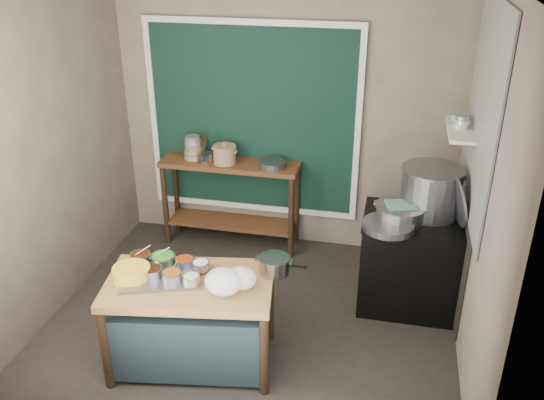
% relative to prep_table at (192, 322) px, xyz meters
% --- Properties ---
extents(floor, '(3.50, 3.00, 0.02)m').
position_rel_prep_table_xyz_m(floor, '(0.31, 0.63, -0.39)').
color(floor, black).
rests_on(floor, ground).
extents(back_wall, '(3.50, 0.02, 2.80)m').
position_rel_prep_table_xyz_m(back_wall, '(0.31, 2.14, 1.02)').
color(back_wall, '#75685A').
rests_on(back_wall, floor).
extents(left_wall, '(0.02, 3.00, 2.80)m').
position_rel_prep_table_xyz_m(left_wall, '(-1.45, 0.63, 1.02)').
color(left_wall, '#75685A').
rests_on(left_wall, floor).
extents(right_wall, '(0.02, 3.00, 2.80)m').
position_rel_prep_table_xyz_m(right_wall, '(2.07, 0.63, 1.02)').
color(right_wall, '#75685A').
rests_on(right_wall, floor).
extents(curtain_panel, '(2.10, 0.02, 1.90)m').
position_rel_prep_table_xyz_m(curtain_panel, '(-0.04, 2.10, 0.98)').
color(curtain_panel, black).
rests_on(curtain_panel, back_wall).
extents(curtain_frame, '(2.22, 0.03, 2.02)m').
position_rel_prep_table_xyz_m(curtain_frame, '(-0.04, 2.09, 0.98)').
color(curtain_frame, beige).
rests_on(curtain_frame, back_wall).
extents(tile_panel, '(0.02, 1.70, 1.70)m').
position_rel_prep_table_xyz_m(tile_panel, '(2.05, 1.18, 1.48)').
color(tile_panel, '#B2B2AA').
rests_on(tile_panel, right_wall).
extents(soot_patch, '(0.01, 1.30, 1.30)m').
position_rel_prep_table_xyz_m(soot_patch, '(2.05, 1.28, 0.32)').
color(soot_patch, black).
rests_on(soot_patch, right_wall).
extents(wall_shelf, '(0.22, 0.70, 0.03)m').
position_rel_prep_table_xyz_m(wall_shelf, '(1.94, 1.48, 1.23)').
color(wall_shelf, beige).
rests_on(wall_shelf, right_wall).
extents(prep_table, '(1.35, 0.91, 0.75)m').
position_rel_prep_table_xyz_m(prep_table, '(0.00, 0.00, 0.00)').
color(prep_table, olive).
rests_on(prep_table, floor).
extents(back_counter, '(1.45, 0.40, 0.95)m').
position_rel_prep_table_xyz_m(back_counter, '(-0.24, 1.91, 0.10)').
color(back_counter, '#4E2E16').
rests_on(back_counter, floor).
extents(stove_block, '(0.90, 0.68, 0.85)m').
position_rel_prep_table_xyz_m(stove_block, '(1.66, 1.18, 0.05)').
color(stove_block, black).
rests_on(stove_block, floor).
extents(stove_top, '(0.92, 0.69, 0.03)m').
position_rel_prep_table_xyz_m(stove_top, '(1.66, 1.18, 0.49)').
color(stove_top, black).
rests_on(stove_top, stove_block).
extents(condiment_tray, '(0.69, 0.59, 0.03)m').
position_rel_prep_table_xyz_m(condiment_tray, '(-0.23, 0.02, 0.39)').
color(condiment_tray, gray).
rests_on(condiment_tray, prep_table).
extents(condiment_bowls, '(0.67, 0.37, 0.08)m').
position_rel_prep_table_xyz_m(condiment_bowls, '(-0.24, 0.07, 0.43)').
color(condiment_bowls, gray).
rests_on(condiment_bowls, condiment_tray).
extents(yellow_basin, '(0.30, 0.30, 0.11)m').
position_rel_prep_table_xyz_m(yellow_basin, '(-0.42, -0.07, 0.43)').
color(yellow_basin, gold).
rests_on(yellow_basin, prep_table).
extents(saucepan, '(0.25, 0.25, 0.14)m').
position_rel_prep_table_xyz_m(saucepan, '(0.60, 0.26, 0.44)').
color(saucepan, gray).
rests_on(saucepan, prep_table).
extents(plastic_bag_a, '(0.34, 0.32, 0.20)m').
position_rel_prep_table_xyz_m(plastic_bag_a, '(0.30, -0.09, 0.48)').
color(plastic_bag_a, white).
rests_on(plastic_bag_a, prep_table).
extents(plastic_bag_b, '(0.25, 0.23, 0.17)m').
position_rel_prep_table_xyz_m(plastic_bag_b, '(0.41, 0.00, 0.46)').
color(plastic_bag_b, white).
rests_on(plastic_bag_b, prep_table).
extents(bowl_stack, '(0.21, 0.21, 0.24)m').
position_rel_prep_table_xyz_m(bowl_stack, '(-0.63, 1.93, 0.68)').
color(bowl_stack, tan).
rests_on(bowl_stack, back_counter).
extents(utensil_cup, '(0.18, 0.18, 0.10)m').
position_rel_prep_table_xyz_m(utensil_cup, '(-0.48, 1.86, 0.63)').
color(utensil_cup, gray).
rests_on(utensil_cup, back_counter).
extents(ceramic_crock, '(0.31, 0.31, 0.17)m').
position_rel_prep_table_xyz_m(ceramic_crock, '(-0.28, 1.87, 0.66)').
color(ceramic_crock, '#8F784E').
rests_on(ceramic_crock, back_counter).
extents(wide_bowl, '(0.29, 0.29, 0.07)m').
position_rel_prep_table_xyz_m(wide_bowl, '(0.23, 1.86, 0.61)').
color(wide_bowl, gray).
rests_on(wide_bowl, back_counter).
extents(stock_pot, '(0.71, 0.71, 0.42)m').
position_rel_prep_table_xyz_m(stock_pot, '(1.75, 1.29, 0.72)').
color(stock_pot, gray).
rests_on(stock_pot, stove_top).
extents(pot_lid, '(0.20, 0.46, 0.44)m').
position_rel_prep_table_xyz_m(pot_lid, '(1.97, 1.12, 0.72)').
color(pot_lid, gray).
rests_on(pot_lid, stove_top).
extents(steamer, '(0.53, 0.53, 0.14)m').
position_rel_prep_table_xyz_m(steamer, '(1.51, 1.10, 0.58)').
color(steamer, gray).
rests_on(steamer, stove_top).
extents(green_cloth, '(0.28, 0.24, 0.02)m').
position_rel_prep_table_xyz_m(green_cloth, '(1.51, 1.10, 0.65)').
color(green_cloth, '#48826A').
rests_on(green_cloth, steamer).
extents(shallow_pan, '(0.56, 0.56, 0.06)m').
position_rel_prep_table_xyz_m(shallow_pan, '(1.42, 0.93, 0.53)').
color(shallow_pan, gray).
rests_on(shallow_pan, stove_top).
extents(shelf_bowl_stack, '(0.13, 0.13, 0.11)m').
position_rel_prep_table_xyz_m(shelf_bowl_stack, '(1.94, 1.49, 1.29)').
color(shelf_bowl_stack, silver).
rests_on(shelf_bowl_stack, wall_shelf).
extents(shelf_bowl_green, '(0.15, 0.15, 0.05)m').
position_rel_prep_table_xyz_m(shelf_bowl_green, '(1.94, 1.68, 1.27)').
color(shelf_bowl_green, gray).
rests_on(shelf_bowl_green, wall_shelf).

